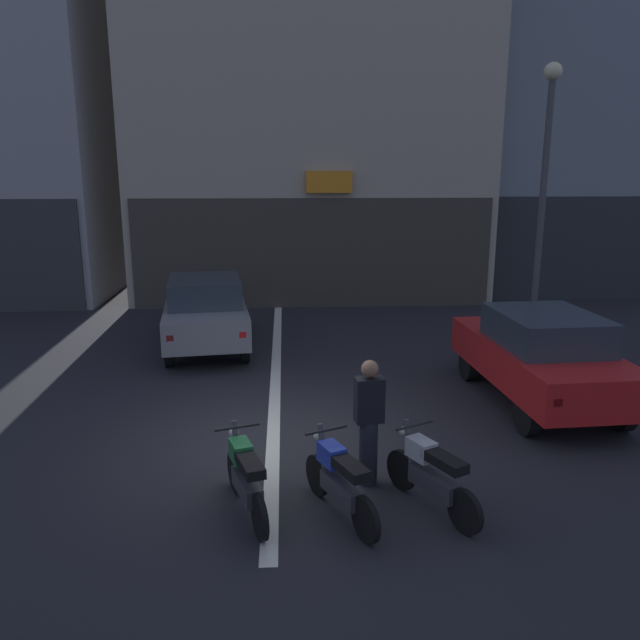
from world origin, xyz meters
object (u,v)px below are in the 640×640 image
object	(u,v)px
motorcycle_green_row_leftmost	(245,477)
motorcycle_silver_row_centre	(431,474)
car_grey_crossing_near	(206,310)
car_black_down_street	(322,262)
person_by_motorcycles	(369,422)
street_lamp	(544,181)
car_red_parked_kerbside	(541,354)
motorcycle_blue_row_left_mid	(339,480)

from	to	relation	value
motorcycle_green_row_leftmost	motorcycle_silver_row_centre	xyz separation A→B (m)	(2.20, -0.05, 0.00)
car_grey_crossing_near	car_black_down_street	bearing A→B (deg)	67.29
car_black_down_street	person_by_motorcycles	bearing A→B (deg)	-91.09
motorcycle_green_row_leftmost	person_by_motorcycles	size ratio (longest dim) A/B	0.96
car_grey_crossing_near	car_black_down_street	world-z (taller)	same
motorcycle_green_row_leftmost	street_lamp	bearing A→B (deg)	46.41
car_red_parked_kerbside	motorcycle_green_row_leftmost	xyz separation A→B (m)	(-4.88, -3.30, -0.43)
street_lamp	motorcycle_silver_row_centre	world-z (taller)	street_lamp
car_grey_crossing_near	street_lamp	distance (m)	7.81
street_lamp	car_grey_crossing_near	bearing A→B (deg)	172.73
car_red_parked_kerbside	motorcycle_blue_row_left_mid	distance (m)	5.13
motorcycle_green_row_leftmost	car_grey_crossing_near	bearing A→B (deg)	100.42
motorcycle_blue_row_left_mid	motorcycle_silver_row_centre	world-z (taller)	same
street_lamp	motorcycle_green_row_leftmost	xyz separation A→B (m)	(-5.90, -6.20, -3.29)
car_red_parked_kerbside	motorcycle_green_row_leftmost	distance (m)	5.91
motorcycle_silver_row_centre	street_lamp	bearing A→B (deg)	59.34
car_grey_crossing_near	street_lamp	xyz separation A→B (m)	(7.21, -0.92, 2.87)
car_black_down_street	motorcycle_blue_row_left_mid	size ratio (longest dim) A/B	2.73
car_grey_crossing_near	motorcycle_blue_row_left_mid	bearing A→B (deg)	-71.66
car_black_down_street	person_by_motorcycles	size ratio (longest dim) A/B	2.54
motorcycle_green_row_leftmost	person_by_motorcycles	xyz separation A→B (m)	(1.54, 0.62, 0.40)
car_black_down_street	person_by_motorcycles	distance (m)	13.94
car_black_down_street	motorcycle_silver_row_centre	xyz separation A→B (m)	(0.39, -14.61, -0.43)
street_lamp	person_by_motorcycles	bearing A→B (deg)	-128.04
person_by_motorcycles	street_lamp	bearing A→B (deg)	51.96
motorcycle_silver_row_centre	person_by_motorcycles	xyz separation A→B (m)	(-0.66, 0.67, 0.40)
motorcycle_green_row_leftmost	motorcycle_blue_row_left_mid	world-z (taller)	same
car_grey_crossing_near	motorcycle_green_row_leftmost	world-z (taller)	car_grey_crossing_near
car_grey_crossing_near	street_lamp	bearing A→B (deg)	-7.27
street_lamp	motorcycle_silver_row_centre	size ratio (longest dim) A/B	4.01
car_grey_crossing_near	motorcycle_silver_row_centre	size ratio (longest dim) A/B	2.83
street_lamp	motorcycle_blue_row_left_mid	xyz separation A→B (m)	(-4.80, -6.34, -3.29)
motorcycle_blue_row_left_mid	motorcycle_silver_row_centre	xyz separation A→B (m)	(1.10, 0.09, 0.00)
motorcycle_blue_row_left_mid	motorcycle_silver_row_centre	size ratio (longest dim) A/B	1.02
car_grey_crossing_near	motorcycle_green_row_leftmost	size ratio (longest dim) A/B	2.67
motorcycle_silver_row_centre	car_black_down_street	bearing A→B (deg)	91.55
motorcycle_blue_row_left_mid	car_black_down_street	bearing A→B (deg)	87.26
person_by_motorcycles	motorcycle_blue_row_left_mid	bearing A→B (deg)	-119.99
motorcycle_silver_row_centre	car_grey_crossing_near	bearing A→B (deg)	116.05
car_grey_crossing_near	motorcycle_silver_row_centre	distance (m)	7.99
motorcycle_green_row_leftmost	motorcycle_blue_row_left_mid	xyz separation A→B (m)	(1.10, -0.14, 0.00)
car_grey_crossing_near	car_black_down_street	distance (m)	8.06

